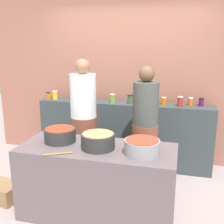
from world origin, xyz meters
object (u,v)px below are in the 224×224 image
(preserve_jar_6, at_px, (130,99))
(preserve_jar_11, at_px, (191,102))
(preserve_jar_10, at_px, (180,102))
(preserve_jar_2, at_px, (72,96))
(cook_in_cap, at_px, (145,135))
(preserve_jar_0, at_px, (48,96))
(preserve_jar_8, at_px, (148,100))
(preserve_jar_3, at_px, (79,96))
(bread_crate, at_px, (2,191))
(preserve_jar_9, at_px, (164,101))
(preserve_jar_4, at_px, (91,98))
(cooking_pot_left, at_px, (60,135))
(preserve_jar_12, at_px, (201,102))
(wooden_spoon, at_px, (58,154))
(cooking_pot_center, at_px, (98,141))
(cooking_pot_right, at_px, (142,147))
(preserve_jar_1, at_px, (55,95))
(preserve_jar_5, at_px, (112,98))
(preserve_jar_7, at_px, (140,99))
(cook_with_tongs, at_px, (84,128))

(preserve_jar_6, height_order, preserve_jar_11, preserve_jar_6)
(preserve_jar_6, height_order, preserve_jar_10, preserve_jar_10)
(preserve_jar_2, height_order, cook_in_cap, cook_in_cap)
(preserve_jar_0, height_order, preserve_jar_10, preserve_jar_10)
(preserve_jar_0, bearing_deg, preserve_jar_8, 1.16)
(preserve_jar_3, bearing_deg, bread_crate, -110.27)
(bread_crate, bearing_deg, preserve_jar_0, 90.38)
(preserve_jar_9, bearing_deg, preserve_jar_8, -177.66)
(preserve_jar_9, relative_size, bread_crate, 0.25)
(preserve_jar_4, height_order, cooking_pot_left, preserve_jar_4)
(preserve_jar_12, relative_size, bread_crate, 0.26)
(preserve_jar_2, relative_size, bread_crate, 0.28)
(preserve_jar_4, relative_size, preserve_jar_12, 0.85)
(preserve_jar_4, bearing_deg, cooking_pot_left, -86.96)
(bread_crate, bearing_deg, wooden_spoon, -16.73)
(cooking_pot_center, xyz_separation_m, cooking_pot_right, (0.48, -0.05, -0.00))
(preserve_jar_9, relative_size, cooking_pot_right, 0.32)
(preserve_jar_8, bearing_deg, preserve_jar_12, 4.24)
(preserve_jar_8, distance_m, preserve_jar_10, 0.47)
(preserve_jar_8, relative_size, preserve_jar_12, 1.05)
(preserve_jar_1, distance_m, preserve_jar_8, 1.52)
(preserve_jar_10, height_order, cooking_pot_left, preserve_jar_10)
(preserve_jar_5, xyz_separation_m, cooking_pot_center, (0.19, -1.37, -0.18))
(preserve_jar_2, relative_size, preserve_jar_10, 0.90)
(preserve_jar_7, bearing_deg, preserve_jar_8, -2.49)
(wooden_spoon, bearing_deg, cooking_pot_center, 38.78)
(preserve_jar_5, bearing_deg, preserve_jar_8, 5.41)
(preserve_jar_0, relative_size, cooking_pot_left, 0.31)
(wooden_spoon, bearing_deg, preserve_jar_5, 85.00)
(cooking_pot_right, bearing_deg, cooking_pot_center, 174.18)
(preserve_jar_8, height_order, cook_in_cap, cook_in_cap)
(preserve_jar_8, bearing_deg, cook_in_cap, -85.66)
(preserve_jar_8, xyz_separation_m, cook_in_cap, (0.05, -0.66, -0.33))
(preserve_jar_0, height_order, cooking_pot_left, preserve_jar_0)
(cooking_pot_left, bearing_deg, preserve_jar_6, 66.59)
(preserve_jar_9, bearing_deg, preserve_jar_0, -178.69)
(preserve_jar_1, bearing_deg, preserve_jar_9, 0.94)
(preserve_jar_2, height_order, preserve_jar_3, preserve_jar_3)
(preserve_jar_5, xyz_separation_m, bread_crate, (-1.08, -1.36, -0.97))
(preserve_jar_2, height_order, preserve_jar_6, preserve_jar_6)
(preserve_jar_3, xyz_separation_m, preserve_jar_6, (0.84, -0.04, -0.00))
(preserve_jar_10, xyz_separation_m, preserve_jar_11, (0.15, 0.11, -0.01))
(wooden_spoon, bearing_deg, cook_with_tongs, 95.67)
(cooking_pot_right, xyz_separation_m, cook_in_cap, (-0.08, 0.81, -0.15))
(preserve_jar_0, height_order, cooking_pot_center, preserve_jar_0)
(preserve_jar_6, bearing_deg, preserve_jar_12, 5.22)
(preserve_jar_1, height_order, preserve_jar_12, preserve_jar_1)
(preserve_jar_9, bearing_deg, cooking_pot_left, -128.19)
(preserve_jar_9, height_order, preserve_jar_11, preserve_jar_11)
(preserve_jar_4, height_order, preserve_jar_9, preserve_jar_9)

